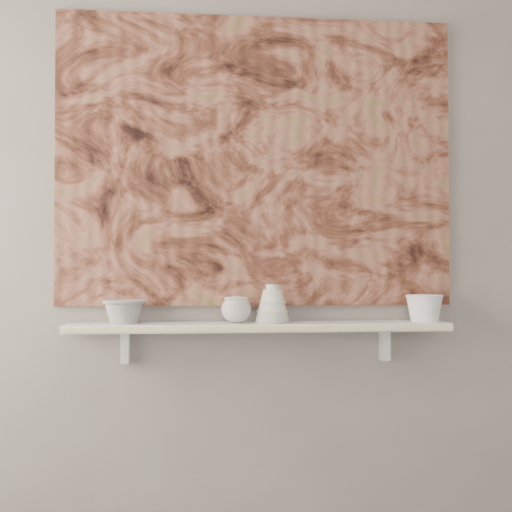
{
  "coord_description": "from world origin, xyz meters",
  "views": [
    {
      "loc": [
        -0.28,
        -1.1,
        1.11
      ],
      "look_at": [
        -0.01,
        1.49,
        1.17
      ],
      "focal_mm": 50.0,
      "sensor_mm": 36.0,
      "label": 1
    }
  ],
  "objects": [
    {
      "name": "bowl_grey",
      "position": [
        -0.49,
        1.51,
        0.97
      ],
      "size": [
        0.16,
        0.16,
        0.09
      ],
      "primitive_type": null,
      "rotation": [
        0.0,
        0.0,
        0.04
      ],
      "color": "gray",
      "rests_on": "shelf"
    },
    {
      "name": "bracket_left",
      "position": [
        -0.49,
        1.57,
        0.84
      ],
      "size": [
        0.03,
        0.06,
        0.12
      ],
      "primitive_type": "cube",
      "color": "white",
      "rests_on": "wall_back"
    },
    {
      "name": "bell_vessel",
      "position": [
        0.05,
        1.51,
        1.0
      ],
      "size": [
        0.15,
        0.15,
        0.14
      ],
      "primitive_type": null,
      "rotation": [
        0.0,
        0.0,
        -0.21
      ],
      "color": "silver",
      "rests_on": "shelf"
    },
    {
      "name": "shelf_stripe",
      "position": [
        0.0,
        1.41,
        0.92
      ],
      "size": [
        1.4,
        0.01,
        0.02
      ],
      "primitive_type": "cube",
      "color": "#F6EDA4",
      "rests_on": "shelf"
    },
    {
      "name": "cup_cream",
      "position": [
        -0.08,
        1.51,
        0.98
      ],
      "size": [
        0.12,
        0.12,
        0.1
      ],
      "primitive_type": null,
      "rotation": [
        0.0,
        0.0,
        0.13
      ],
      "color": "beige",
      "rests_on": "shelf"
    },
    {
      "name": "painting",
      "position": [
        0.0,
        1.59,
        1.54
      ],
      "size": [
        1.5,
        0.02,
        1.1
      ],
      "primitive_type": "cube",
      "color": "brown",
      "rests_on": "wall_back"
    },
    {
      "name": "bracket_right",
      "position": [
        0.49,
        1.57,
        0.84
      ],
      "size": [
        0.03,
        0.06,
        0.12
      ],
      "primitive_type": "cube",
      "color": "white",
      "rests_on": "wall_back"
    },
    {
      "name": "house_motif",
      "position": [
        0.45,
        1.57,
        1.23
      ],
      "size": [
        0.09,
        0.0,
        0.08
      ],
      "primitive_type": "cube",
      "color": "black",
      "rests_on": "painting"
    },
    {
      "name": "bowl_white",
      "position": [
        0.63,
        1.51,
        0.98
      ],
      "size": [
        0.17,
        0.17,
        0.1
      ],
      "primitive_type": null,
      "rotation": [
        0.0,
        0.0,
        0.22
      ],
      "color": "white",
      "rests_on": "shelf"
    },
    {
      "name": "wall_back",
      "position": [
        0.0,
        1.6,
        1.35
      ],
      "size": [
        3.6,
        0.0,
        3.6
      ],
      "primitive_type": "plane",
      "rotation": [
        1.57,
        0.0,
        0.0
      ],
      "color": "gray",
      "rests_on": "floor"
    },
    {
      "name": "shelf",
      "position": [
        0.0,
        1.51,
        0.92
      ],
      "size": [
        1.4,
        0.18,
        0.03
      ],
      "primitive_type": "cube",
      "color": "white",
      "rests_on": "wall_back"
    }
  ]
}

